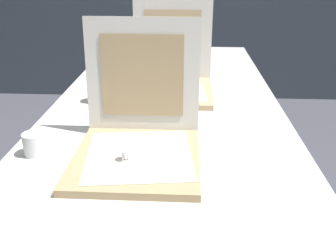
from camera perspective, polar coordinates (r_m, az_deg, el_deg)
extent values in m
cube|color=silver|center=(1.38, -0.46, -0.08)|extent=(0.90, 2.25, 0.03)
cylinder|color=gray|center=(2.53, -7.64, 1.95)|extent=(0.04, 0.04, 0.70)
cylinder|color=gray|center=(2.51, 9.76, 1.61)|extent=(0.04, 0.04, 0.70)
cube|color=tan|center=(1.04, -4.99, -6.92)|extent=(0.36, 0.36, 0.02)
cube|color=silver|center=(1.04, -4.54, -6.25)|extent=(0.33, 0.33, 0.00)
cube|color=white|center=(1.14, -4.02, 6.23)|extent=(0.36, 0.04, 0.36)
cube|color=tan|center=(1.14, -4.06, 6.12)|extent=(0.26, 0.02, 0.26)
cylinder|color=white|center=(1.00, -6.84, -5.64)|extent=(0.03, 0.03, 0.00)
cylinder|color=white|center=(1.01, -6.29, -6.35)|extent=(0.01, 0.01, 0.03)
cylinder|color=white|center=(1.02, -6.98, -6.11)|extent=(0.01, 0.01, 0.03)
cylinder|color=white|center=(1.00, -7.13, -6.54)|extent=(0.01, 0.01, 0.03)
cube|color=tan|center=(1.56, 0.28, 3.67)|extent=(0.36, 0.36, 0.02)
cube|color=silver|center=(1.54, 0.04, 4.00)|extent=(0.33, 0.33, 0.00)
cube|color=white|center=(1.69, 0.70, 11.89)|extent=(0.36, 0.03, 0.36)
cube|color=tan|center=(1.68, 0.69, 11.83)|extent=(0.26, 0.02, 0.26)
cylinder|color=white|center=(1.50, -11.37, 3.31)|extent=(0.06, 0.06, 0.07)
cylinder|color=white|center=(1.14, -20.28, -4.27)|extent=(0.06, 0.06, 0.07)
cylinder|color=white|center=(1.74, -8.05, 6.34)|extent=(0.06, 0.06, 0.07)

